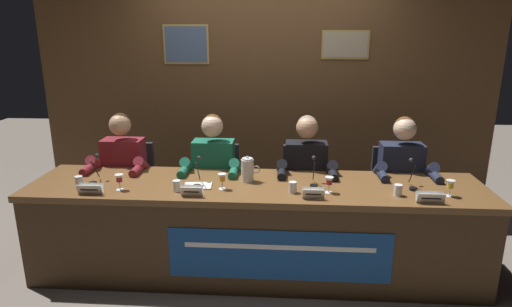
# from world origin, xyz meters

# --- Properties ---
(ground_plane) EXTENTS (12.00, 12.00, 0.00)m
(ground_plane) POSITION_xyz_m (0.00, 0.00, 0.00)
(ground_plane) COLOR #70665B
(wall_back_panelled) EXTENTS (4.78, 0.14, 2.60)m
(wall_back_panelled) POSITION_xyz_m (-0.00, 1.40, 1.30)
(wall_back_panelled) COLOR brown
(wall_back_panelled) RESTS_ON ground_plane
(conference_table) EXTENTS (3.58, 0.79, 0.76)m
(conference_table) POSITION_xyz_m (0.00, -0.11, 0.52)
(conference_table) COLOR brown
(conference_table) RESTS_ON ground_plane
(chair_far_left) EXTENTS (0.44, 0.44, 0.90)m
(chair_far_left) POSITION_xyz_m (-1.23, 0.58, 0.44)
(chair_far_left) COLOR black
(chair_far_left) RESTS_ON ground_plane
(panelist_far_left) EXTENTS (0.51, 0.48, 1.22)m
(panelist_far_left) POSITION_xyz_m (-1.23, 0.38, 0.71)
(panelist_far_left) COLOR black
(panelist_far_left) RESTS_ON ground_plane
(nameplate_far_left) EXTENTS (0.19, 0.06, 0.08)m
(nameplate_far_left) POSITION_xyz_m (-1.21, -0.30, 0.80)
(nameplate_far_left) COLOR white
(nameplate_far_left) RESTS_ON conference_table
(juice_glass_far_left) EXTENTS (0.06, 0.06, 0.12)m
(juice_glass_far_left) POSITION_xyz_m (-1.02, -0.20, 0.85)
(juice_glass_far_left) COLOR white
(juice_glass_far_left) RESTS_ON conference_table
(water_cup_far_left) EXTENTS (0.06, 0.06, 0.08)m
(water_cup_far_left) POSITION_xyz_m (-1.36, -0.15, 0.80)
(water_cup_far_left) COLOR silver
(water_cup_far_left) RESTS_ON conference_table
(microphone_far_left) EXTENTS (0.06, 0.17, 0.22)m
(microphone_far_left) POSITION_xyz_m (-1.28, -0.06, 0.83)
(microphone_far_left) COLOR black
(microphone_far_left) RESTS_ON conference_table
(chair_center_left) EXTENTS (0.44, 0.44, 0.90)m
(chair_center_left) POSITION_xyz_m (-0.41, 0.58, 0.44)
(chair_center_left) COLOR black
(chair_center_left) RESTS_ON ground_plane
(panelist_center_left) EXTENTS (0.51, 0.48, 1.22)m
(panelist_center_left) POSITION_xyz_m (-0.41, 0.38, 0.71)
(panelist_center_left) COLOR black
(panelist_center_left) RESTS_ON ground_plane
(nameplate_center_left) EXTENTS (0.16, 0.06, 0.08)m
(nameplate_center_left) POSITION_xyz_m (-0.45, -0.29, 0.80)
(nameplate_center_left) COLOR white
(nameplate_center_left) RESTS_ON conference_table
(juice_glass_center_left) EXTENTS (0.06, 0.06, 0.12)m
(juice_glass_center_left) POSITION_xyz_m (-0.25, -0.13, 0.85)
(juice_glass_center_left) COLOR white
(juice_glass_center_left) RESTS_ON conference_table
(water_cup_center_left) EXTENTS (0.06, 0.06, 0.08)m
(water_cup_center_left) POSITION_xyz_m (-0.58, -0.20, 0.80)
(water_cup_center_left) COLOR silver
(water_cup_center_left) RESTS_ON conference_table
(microphone_center_left) EXTENTS (0.06, 0.17, 0.22)m
(microphone_center_left) POSITION_xyz_m (-0.45, -0.06, 0.83)
(microphone_center_left) COLOR black
(microphone_center_left) RESTS_ON conference_table
(chair_center_right) EXTENTS (0.44, 0.44, 0.90)m
(chair_center_right) POSITION_xyz_m (0.41, 0.58, 0.44)
(chair_center_right) COLOR black
(chair_center_right) RESTS_ON ground_plane
(panelist_center_right) EXTENTS (0.51, 0.48, 1.22)m
(panelist_center_right) POSITION_xyz_m (0.41, 0.38, 0.71)
(panelist_center_right) COLOR black
(panelist_center_right) RESTS_ON ground_plane
(nameplate_center_right) EXTENTS (0.16, 0.06, 0.08)m
(nameplate_center_right) POSITION_xyz_m (0.43, -0.28, 0.80)
(nameplate_center_right) COLOR white
(nameplate_center_right) RESTS_ON conference_table
(juice_glass_center_right) EXTENTS (0.06, 0.06, 0.12)m
(juice_glass_center_right) POSITION_xyz_m (0.55, -0.15, 0.85)
(juice_glass_center_right) COLOR white
(juice_glass_center_right) RESTS_ON conference_table
(water_cup_center_right) EXTENTS (0.06, 0.06, 0.08)m
(water_cup_center_right) POSITION_xyz_m (0.29, -0.17, 0.80)
(water_cup_center_right) COLOR silver
(water_cup_center_right) RESTS_ON conference_table
(microphone_center_right) EXTENTS (0.06, 0.17, 0.22)m
(microphone_center_right) POSITION_xyz_m (0.45, 0.00, 0.83)
(microphone_center_right) COLOR black
(microphone_center_right) RESTS_ON conference_table
(chair_far_right) EXTENTS (0.44, 0.44, 0.90)m
(chair_far_right) POSITION_xyz_m (1.23, 0.58, 0.44)
(chair_far_right) COLOR black
(chair_far_right) RESTS_ON ground_plane
(panelist_far_right) EXTENTS (0.51, 0.48, 1.22)m
(panelist_far_right) POSITION_xyz_m (1.23, 0.38, 0.71)
(panelist_far_right) COLOR black
(panelist_far_right) RESTS_ON ground_plane
(nameplate_far_right) EXTENTS (0.19, 0.06, 0.08)m
(nameplate_far_right) POSITION_xyz_m (1.24, -0.30, 0.80)
(nameplate_far_right) COLOR white
(nameplate_far_right) RESTS_ON conference_table
(juice_glass_far_right) EXTENTS (0.06, 0.06, 0.12)m
(juice_glass_far_right) POSITION_xyz_m (1.42, -0.17, 0.85)
(juice_glass_far_right) COLOR white
(juice_glass_far_right) RESTS_ON conference_table
(water_cup_far_right) EXTENTS (0.06, 0.06, 0.08)m
(water_cup_far_right) POSITION_xyz_m (1.05, -0.18, 0.80)
(water_cup_far_right) COLOR silver
(water_cup_far_right) RESTS_ON conference_table
(microphone_far_right) EXTENTS (0.06, 0.17, 0.22)m
(microphone_far_right) POSITION_xyz_m (1.20, -0.01, 0.83)
(microphone_far_right) COLOR black
(microphone_far_right) RESTS_ON conference_table
(water_pitcher_central) EXTENTS (0.15, 0.10, 0.21)m
(water_pitcher_central) POSITION_xyz_m (-0.07, 0.06, 0.85)
(water_pitcher_central) COLOR silver
(water_pitcher_central) RESTS_ON conference_table
(document_stack_center_left) EXTENTS (0.22, 0.17, 0.01)m
(document_stack_center_left) POSITION_xyz_m (-0.44, -0.09, 0.77)
(document_stack_center_left) COLOR white
(document_stack_center_left) RESTS_ON conference_table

